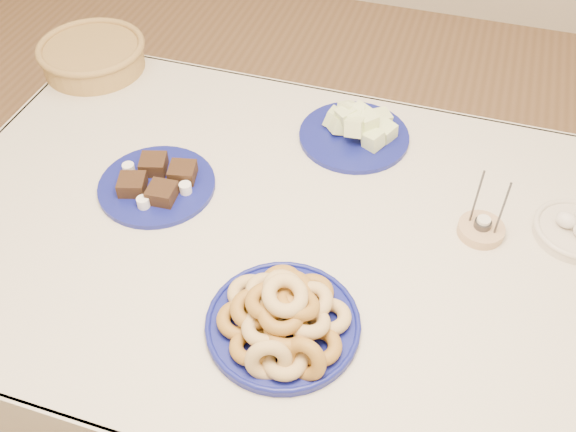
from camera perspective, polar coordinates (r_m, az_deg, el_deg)
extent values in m
plane|color=brown|center=(2.06, 0.44, -15.58)|extent=(5.00, 5.00, 0.00)
cylinder|color=brown|center=(2.20, -13.94, 3.23)|extent=(0.06, 0.06, 0.72)
cylinder|color=brown|center=(2.02, 23.57, -5.20)|extent=(0.06, 0.06, 0.72)
cube|color=beige|center=(1.45, 0.60, -1.65)|extent=(1.70, 1.10, 0.02)
cube|color=beige|center=(1.93, 5.46, 7.34)|extent=(1.70, 0.01, 0.28)
cylinder|color=navy|center=(1.28, -0.45, -9.64)|extent=(0.36, 0.36, 0.02)
torus|color=navy|center=(1.27, -0.46, -9.44)|extent=(0.36, 0.36, 0.01)
torus|color=tan|center=(1.27, 3.65, -8.92)|extent=(0.13, 0.13, 0.03)
torus|color=brown|center=(1.30, 2.15, -6.76)|extent=(0.12, 0.12, 0.03)
torus|color=brown|center=(1.31, -0.61, -6.00)|extent=(0.13, 0.13, 0.04)
torus|color=tan|center=(1.30, -3.48, -6.81)|extent=(0.10, 0.10, 0.03)
torus|color=brown|center=(1.26, -4.37, -9.21)|extent=(0.10, 0.09, 0.04)
torus|color=brown|center=(1.23, -3.18, -11.47)|extent=(0.13, 0.13, 0.04)
torus|color=tan|center=(1.21, -0.28, -12.65)|extent=(0.11, 0.11, 0.03)
torus|color=brown|center=(1.23, 2.75, -11.45)|extent=(0.13, 0.13, 0.03)
torus|color=tan|center=(1.25, 2.02, -7.55)|extent=(0.12, 0.12, 0.04)
torus|color=brown|center=(1.27, 0.22, -6.48)|extent=(0.12, 0.12, 0.03)
torus|color=tan|center=(1.27, -1.85, -6.81)|extent=(0.10, 0.10, 0.05)
torus|color=brown|center=(1.24, -3.14, -8.27)|extent=(0.12, 0.12, 0.04)
torus|color=tan|center=(1.22, -2.09, -9.84)|extent=(0.12, 0.12, 0.03)
torus|color=brown|center=(1.21, -0.07, -10.29)|extent=(0.13, 0.13, 0.04)
torus|color=tan|center=(1.23, 1.73, -9.36)|extent=(0.10, 0.10, 0.05)
torus|color=brown|center=(1.22, 0.83, -7.77)|extent=(0.12, 0.12, 0.06)
torus|color=tan|center=(1.23, -0.33, -6.64)|extent=(0.09, 0.09, 0.06)
torus|color=brown|center=(1.22, -1.77, -7.55)|extent=(0.12, 0.12, 0.03)
torus|color=brown|center=(1.20, -0.62, -8.72)|extent=(0.12, 0.12, 0.04)
torus|color=tan|center=(1.20, -0.26, -7.07)|extent=(0.13, 0.13, 0.05)
torus|color=tan|center=(1.20, -1.74, -12.72)|extent=(0.10, 0.08, 0.09)
torus|color=brown|center=(1.20, 1.44, -12.63)|extent=(0.10, 0.08, 0.09)
cylinder|color=navy|center=(1.69, 5.88, 7.08)|extent=(0.30, 0.30, 0.01)
cube|color=#CEE792|center=(1.65, 5.88, 8.72)|extent=(0.06, 0.06, 0.05)
cube|color=#CEE792|center=(1.64, 7.57, 6.76)|extent=(0.06, 0.06, 0.05)
cube|color=#CEE792|center=(1.68, 4.60, 8.13)|extent=(0.07, 0.07, 0.06)
cube|color=#CEE792|center=(1.67, 5.39, 9.24)|extent=(0.06, 0.07, 0.06)
cube|color=#CEE792|center=(1.64, 7.06, 8.34)|extent=(0.06, 0.07, 0.05)
cube|color=#CEE792|center=(1.62, 5.97, 7.91)|extent=(0.05, 0.06, 0.06)
cube|color=#CEE792|center=(1.66, 6.35, 8.98)|extent=(0.06, 0.06, 0.06)
cube|color=#CEE792|center=(1.70, 8.21, 8.52)|extent=(0.07, 0.06, 0.05)
cube|color=#CEE792|center=(1.68, 7.56, 7.84)|extent=(0.06, 0.06, 0.05)
cube|color=#CEE792|center=(1.67, 8.70, 7.45)|extent=(0.06, 0.07, 0.05)
cube|color=#CEE792|center=(1.69, 4.20, 8.63)|extent=(0.06, 0.05, 0.06)
cube|color=#CEE792|center=(1.65, 6.09, 8.72)|extent=(0.05, 0.06, 0.06)
cube|color=#CEE792|center=(1.65, 5.27, 8.86)|extent=(0.07, 0.07, 0.06)
cube|color=#CEE792|center=(1.65, 6.03, 8.84)|extent=(0.05, 0.05, 0.06)
cylinder|color=navy|center=(1.57, -11.57, 2.68)|extent=(0.30, 0.30, 0.01)
cube|color=black|center=(1.55, -13.68, 2.74)|extent=(0.08, 0.08, 0.04)
cube|color=black|center=(1.51, -11.14, 2.02)|extent=(0.07, 0.07, 0.04)
cube|color=black|center=(1.59, -11.87, 4.52)|extent=(0.08, 0.08, 0.04)
cube|color=black|center=(1.56, -9.36, 3.86)|extent=(0.07, 0.07, 0.04)
cylinder|color=white|center=(1.60, -13.98, 4.12)|extent=(0.03, 0.03, 0.02)
cylinder|color=white|center=(1.51, -12.75, 1.19)|extent=(0.03, 0.03, 0.02)
cylinder|color=white|center=(1.53, -9.11, 2.47)|extent=(0.03, 0.03, 0.02)
cylinder|color=olive|center=(2.01, -16.92, 13.32)|extent=(0.36, 0.36, 0.07)
torus|color=olive|center=(1.99, -17.15, 14.21)|extent=(0.39, 0.39, 0.02)
cylinder|color=tan|center=(1.49, 16.76, -1.19)|extent=(0.13, 0.13, 0.02)
cylinder|color=#404045|center=(1.48, 16.92, -0.67)|extent=(0.05, 0.05, 0.02)
cylinder|color=silver|center=(1.47, 17.02, -0.35)|extent=(0.04, 0.04, 0.01)
cylinder|color=#404045|center=(1.44, 16.43, 1.66)|extent=(0.01, 0.01, 0.15)
cylinder|color=#404045|center=(1.43, 18.53, 0.62)|extent=(0.01, 0.01, 0.15)
cylinder|color=beige|center=(1.56, 24.09, -1.30)|extent=(0.23, 0.23, 0.02)
torus|color=beige|center=(1.56, 24.21, -1.02)|extent=(0.24, 0.24, 0.01)
ellipsoid|color=silver|center=(1.54, 23.50, -0.33)|extent=(0.06, 0.05, 0.04)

